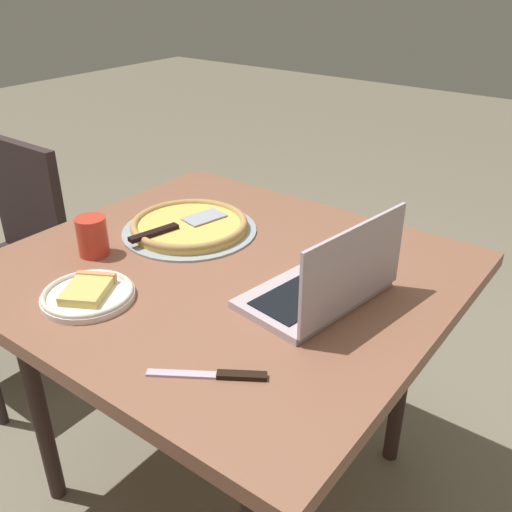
# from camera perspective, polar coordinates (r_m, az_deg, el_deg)

# --- Properties ---
(ground_plane) EXTENTS (12.00, 12.00, 0.00)m
(ground_plane) POSITION_cam_1_polar(r_m,az_deg,el_deg) (1.90, -2.61, -21.02)
(ground_plane) COLOR #776F5B
(dining_table) EXTENTS (1.09, 1.00, 0.74)m
(dining_table) POSITION_cam_1_polar(r_m,az_deg,el_deg) (1.46, -3.17, -3.32)
(dining_table) COLOR #8B5943
(dining_table) RESTS_ON ground_plane
(laptop) EXTENTS (0.26, 0.37, 0.21)m
(laptop) POSITION_cam_1_polar(r_m,az_deg,el_deg) (1.27, 7.05, -2.89)
(laptop) COLOR #BCACB5
(laptop) RESTS_ON dining_table
(pizza_plate) EXTENTS (0.21, 0.21, 0.04)m
(pizza_plate) POSITION_cam_1_polar(r_m,az_deg,el_deg) (1.34, -16.56, -3.65)
(pizza_plate) COLOR white
(pizza_plate) RESTS_ON dining_table
(pizza_tray) EXTENTS (0.38, 0.38, 0.04)m
(pizza_tray) POSITION_cam_1_polar(r_m,az_deg,el_deg) (1.62, -6.74, 3.06)
(pizza_tray) COLOR #9AA6AD
(pizza_tray) RESTS_ON dining_table
(table_knife) EXTENTS (0.20, 0.14, 0.01)m
(table_knife) POSITION_cam_1_polar(r_m,az_deg,el_deg) (1.08, -3.72, -11.86)
(table_knife) COLOR #C7B1C8
(table_knife) RESTS_ON dining_table
(drink_cup) EXTENTS (0.08, 0.08, 0.10)m
(drink_cup) POSITION_cam_1_polar(r_m,az_deg,el_deg) (1.52, -16.15, 1.96)
(drink_cup) COLOR red
(drink_cup) RESTS_ON dining_table
(chair_near) EXTENTS (0.40, 0.40, 0.88)m
(chair_near) POSITION_cam_1_polar(r_m,az_deg,el_deg) (2.19, -23.43, 0.20)
(chair_near) COLOR #302425
(chair_near) RESTS_ON ground_plane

